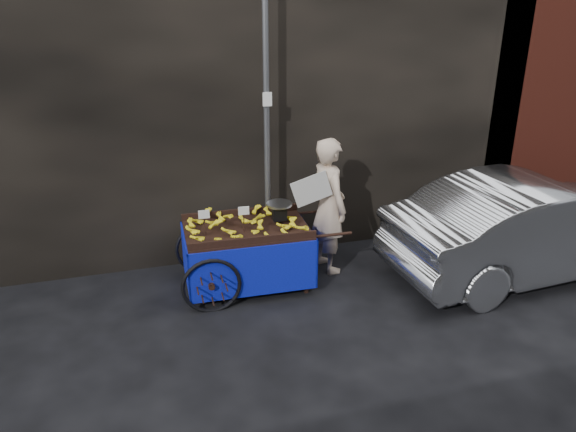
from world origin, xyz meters
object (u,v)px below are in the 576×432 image
object	(u,v)px
banana_cart	(243,235)
vendor	(329,205)
parked_car	(535,226)
plastic_bag	(307,267)

from	to	relation	value
banana_cart	vendor	world-z (taller)	vendor
banana_cart	parked_car	distance (m)	4.03
vendor	parked_car	size ratio (longest dim) A/B	0.45
plastic_bag	parked_car	bearing A→B (deg)	-14.34
plastic_bag	parked_car	size ratio (longest dim) A/B	0.06
banana_cart	parked_car	world-z (taller)	parked_car
plastic_bag	vendor	bearing A→B (deg)	18.75
banana_cart	plastic_bag	xyz separation A→B (m)	(0.91, 0.05, -0.63)
vendor	parked_car	xyz separation A→B (m)	(2.71, -0.90, -0.27)
banana_cart	vendor	size ratio (longest dim) A/B	1.18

